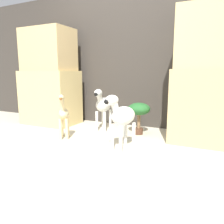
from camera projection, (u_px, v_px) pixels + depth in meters
The scene contains 8 objects.
ground_plane at pixel (84, 150), 2.46m from camera, with size 14.00×14.00×0.00m, color beige.
wall_back at pixel (130, 58), 3.51m from camera, with size 6.40×0.08×2.20m.
rock_pillar_left at pixel (50, 80), 3.66m from camera, with size 0.90×0.59×1.56m.
rock_pillar_right at pixel (212, 79), 2.60m from camera, with size 0.90×0.59×1.62m.
zebra_right at pixel (122, 116), 2.42m from camera, with size 0.30×0.47×0.63m.
zebra_left at pixel (103, 105), 3.26m from camera, with size 0.23×0.46×0.63m.
giraffe_figurine at pixel (64, 115), 2.84m from camera, with size 0.25×0.33×0.60m.
potted_palm_front at pixel (139, 111), 3.04m from camera, with size 0.31×0.31×0.45m.
Camera 1 is at (1.30, -1.98, 0.85)m, focal length 35.00 mm.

